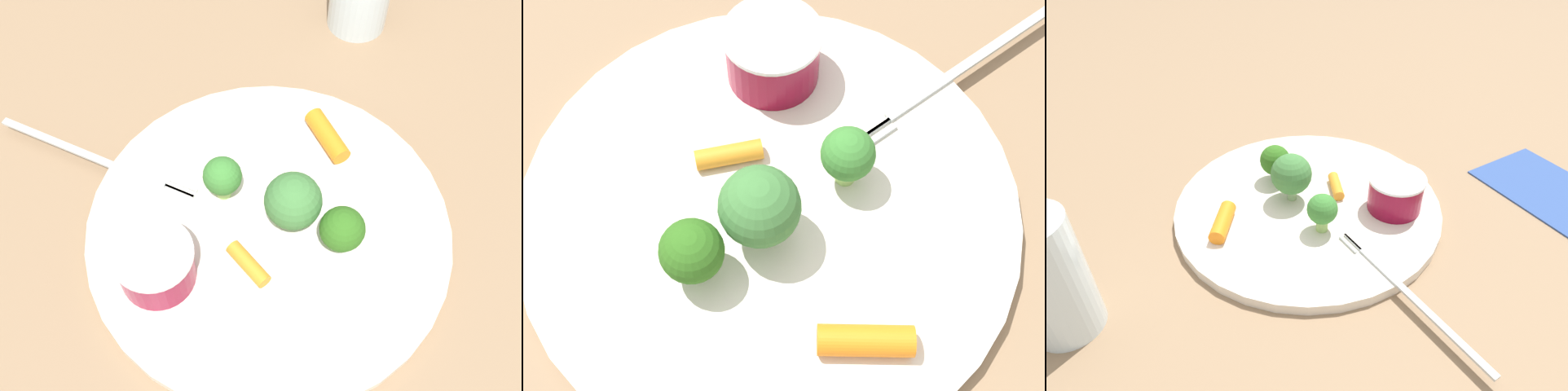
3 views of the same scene
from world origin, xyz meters
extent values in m
plane|color=#886B4E|center=(0.00, 0.00, 0.00)|extent=(2.40, 2.40, 0.00)
cylinder|color=silver|center=(0.00, 0.00, 0.01)|extent=(0.31, 0.31, 0.01)
cylinder|color=maroon|center=(-0.06, -0.08, 0.03)|extent=(0.06, 0.06, 0.04)
cylinder|color=silver|center=(-0.06, -0.08, 0.05)|extent=(0.06, 0.06, 0.00)
cylinder|color=#97C363|center=(-0.05, 0.01, 0.02)|extent=(0.01, 0.01, 0.02)
sphere|color=#387A30|center=(-0.05, 0.01, 0.04)|extent=(0.03, 0.03, 0.03)
cylinder|color=#86AB74|center=(0.02, 0.01, 0.02)|extent=(0.01, 0.01, 0.02)
sphere|color=#3D7539|center=(0.02, 0.01, 0.05)|extent=(0.05, 0.05, 0.05)
cylinder|color=#82C56F|center=(0.06, 0.01, 0.02)|extent=(0.01, 0.01, 0.01)
sphere|color=#2D631B|center=(0.06, 0.01, 0.04)|extent=(0.04, 0.04, 0.04)
cylinder|color=orange|center=(0.00, -0.04, 0.02)|extent=(0.04, 0.03, 0.01)
cylinder|color=orange|center=(0.01, 0.10, 0.02)|extent=(0.05, 0.05, 0.02)
cube|color=#B8C0C0|center=(-0.18, 0.00, 0.01)|extent=(0.17, 0.01, 0.00)
cube|color=#B8C0C0|center=(-0.08, 0.01, 0.01)|extent=(0.03, 0.00, 0.00)
cube|color=#B8C0C0|center=(-0.08, 0.00, 0.01)|extent=(0.03, 0.00, 0.00)
cube|color=#B8C0C0|center=(-0.08, 0.00, 0.01)|extent=(0.03, 0.00, 0.00)
cube|color=#B8C0C0|center=(-0.08, 0.00, 0.01)|extent=(0.03, 0.00, 0.00)
cylinder|color=silver|center=(-0.02, 0.27, 0.06)|extent=(0.06, 0.06, 0.12)
cube|color=#2F4A8A|center=(-0.15, -0.27, 0.00)|extent=(0.19, 0.12, 0.00)
camera|label=1|loc=(0.10, -0.24, 0.50)|focal=45.02mm
camera|label=2|loc=(0.12, 0.17, 0.42)|focal=52.67mm
camera|label=3|loc=(-0.34, 0.23, 0.34)|focal=31.20mm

